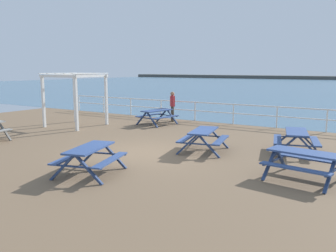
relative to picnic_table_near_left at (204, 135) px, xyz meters
The scene contains 9 objects.
ground_plane 2.09m from the picnic_table_near_left, 142.34° to the right, with size 30.00×24.00×0.20m, color brown.
seaward_railing 6.73m from the picnic_table_near_left, 103.46° to the left, with size 23.07×0.07×1.08m.
picnic_table_near_left is the anchor object (origin of this frame).
picnic_table_near_right 4.44m from the picnic_table_near_left, 108.14° to the right, with size 1.95×2.15×0.80m.
picnic_table_far_left 6.47m from the picnic_table_near_left, 139.03° to the left, with size 1.77×2.00×0.80m.
picnic_table_far_right 3.22m from the picnic_table_near_left, 28.15° to the left, with size 1.93×2.14×0.80m.
picnic_table_seaward 4.07m from the picnic_table_near_left, 22.90° to the right, with size 1.99×1.75×0.80m.
visitor 7.38m from the picnic_table_near_left, 130.49° to the left, with size 0.39×0.41×1.66m.
lattice_pergola 8.43m from the picnic_table_near_left, 168.64° to the left, with size 2.56×2.68×2.70m.
Camera 1 is at (7.24, -10.03, 2.92)m, focal length 38.43 mm.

